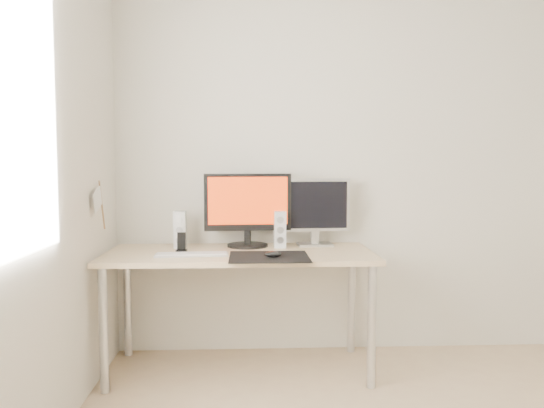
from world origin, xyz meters
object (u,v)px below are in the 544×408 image
phone_dock (182,246)px  speaker_right (280,229)px  mouse (273,254)px  keyboard (192,254)px  second_monitor (315,208)px  desk (240,264)px  main_monitor (248,207)px  speaker_left (180,230)px

phone_dock → speaker_right: bearing=12.6°
mouse → keyboard: size_ratio=0.23×
speaker_right → second_monitor: bearing=16.8°
mouse → speaker_right: (0.06, 0.38, 0.10)m
desk → main_monitor: bearing=75.4°
main_monitor → speaker_left: size_ratio=2.38×
second_monitor → speaker_right: (-0.23, -0.07, -0.13)m
mouse → speaker_left: speaker_left is taller
second_monitor → speaker_left: 0.87m
mouse → keyboard: bearing=168.7°
desk → keyboard: (-0.27, -0.13, 0.09)m
speaker_left → keyboard: bearing=-70.8°
keyboard → speaker_left: bearing=109.2°
mouse → second_monitor: second_monitor is taller
mouse → desk: bearing=130.4°
mouse → second_monitor: (0.29, 0.44, 0.22)m
main_monitor → speaker_right: (0.20, -0.04, -0.14)m
desk → second_monitor: bearing=24.7°
desk → speaker_left: speaker_left is taller
main_monitor → second_monitor: 0.43m
phone_dock → second_monitor: bearing=13.8°
mouse → second_monitor: bearing=56.6°
second_monitor → speaker_left: size_ratio=1.95×
speaker_left → keyboard: (0.10, -0.30, -0.11)m
desk → speaker_right: (0.25, 0.15, 0.19)m
main_monitor → second_monitor: bearing=4.3°
mouse → speaker_left: size_ratio=0.42×
main_monitor → second_monitor: size_ratio=1.22×
second_monitor → phone_dock: second_monitor is taller
speaker_left → phone_dock: size_ratio=1.98×
desk → phone_dock: size_ratio=13.67×
mouse → second_monitor: size_ratio=0.22×
main_monitor → speaker_left: 0.45m
desk → keyboard: keyboard is taller
keyboard → desk: bearing=25.7°
second_monitor → phone_dock: (-0.83, -0.20, -0.21)m
second_monitor → phone_dock: 0.88m
main_monitor → phone_dock: (-0.40, -0.17, -0.22)m
mouse → speaker_left: bearing=145.4°
mouse → keyboard: 0.47m
main_monitor → mouse: bearing=-71.2°
desk → keyboard: 0.31m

